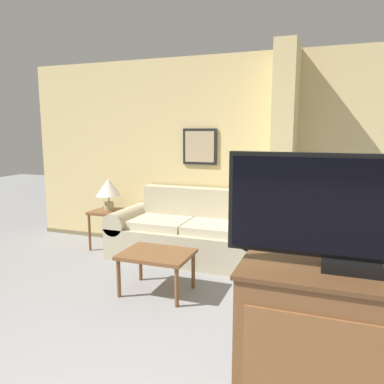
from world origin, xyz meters
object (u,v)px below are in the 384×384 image
(tv, at_px, (355,212))
(couch, at_px, (189,234))
(tv_dresser, at_px, (343,379))
(table_lamp, at_px, (109,188))
(coffee_table, at_px, (157,257))

(tv, bearing_deg, couch, 122.97)
(tv, bearing_deg, tv_dresser, -90.00)
(table_lamp, xyz_separation_m, tv_dresser, (2.94, -2.71, -0.33))
(couch, relative_size, tv_dresser, 1.97)
(coffee_table, bearing_deg, tv_dresser, -43.30)
(coffee_table, bearing_deg, couch, 93.23)
(tv_dresser, relative_size, tv, 0.95)
(couch, height_order, coffee_table, couch)
(table_lamp, bearing_deg, coffee_table, -41.69)
(coffee_table, distance_m, tv_dresser, 2.32)
(table_lamp, bearing_deg, tv_dresser, -42.62)
(table_lamp, xyz_separation_m, tv, (2.94, -2.71, 0.45))
(tv_dresser, distance_m, tv, 0.77)
(couch, xyz_separation_m, tv_dresser, (1.75, -2.70, 0.20))
(tv, bearing_deg, table_lamp, 137.39)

